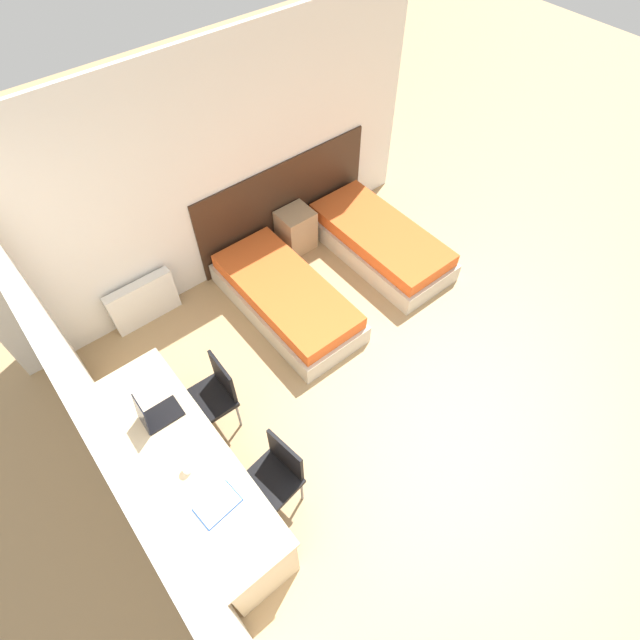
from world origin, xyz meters
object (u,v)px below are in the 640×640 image
Objects in this scene: bed_near_window at (286,298)px; chair_near_notebook at (275,474)px; nightstand at (296,230)px; bed_near_door at (380,242)px; laptop at (155,415)px; chair_near_laptop at (213,394)px.

bed_near_window is 2.19× the size of chair_near_notebook.
nightstand is (0.73, 0.77, 0.07)m from bed_near_window.
laptop reaches higher than bed_near_door.
nightstand is at bearing 31.77° from laptop.
chair_near_laptop is (-2.08, -1.48, 0.22)m from nightstand.
bed_near_door is at bearing 0.00° from bed_near_window.
chair_near_laptop is at bearing 7.39° from laptop.
laptop reaches higher than bed_near_window.
bed_near_window is 2.18m from chair_near_notebook.
bed_near_door is 3.40× the size of nightstand.
chair_near_notebook reaches higher than bed_near_window.
chair_near_laptop reaches higher than nightstand.
chair_near_notebook is (-1.35, -1.69, 0.29)m from bed_near_window.
bed_near_window is 5.61× the size of laptop.
bed_near_door is at bearing 14.26° from laptop.
chair_near_notebook is at bearing -58.62° from laptop.
bed_near_window is 1.46m from bed_near_door.
bed_near_window is at bearing 29.49° from chair_near_laptop.
chair_near_notebook is at bearing -128.68° from bed_near_window.
chair_near_notebook is at bearing -88.23° from chair_near_laptop.
chair_near_notebook is (-2.81, -1.69, 0.29)m from bed_near_door.
bed_near_door is 2.91m from chair_near_laptop.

